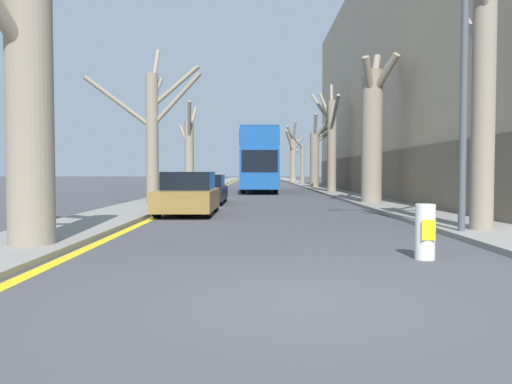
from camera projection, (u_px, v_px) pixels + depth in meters
The scene contains 19 objects.
ground_plane at pixel (297, 303), 5.59m from camera, with size 300.00×300.00×0.00m, color #424247.
sidewalk_left at pixel (215, 184), 55.54m from camera, with size 2.31×120.00×0.12m, color gray.
sidewalk_right at pixel (305, 184), 55.55m from camera, with size 2.31×120.00×0.12m, color gray.
building_facade_right at pixel (442, 81), 31.19m from camera, with size 10.08×38.13×14.33m.
kerb_line_stripe at pixel (227, 185), 55.55m from camera, with size 0.24×120.00×0.01m, color yellow.
street_tree_left_0 at pixel (19, 66), 9.10m from camera, with size 3.01×3.11×7.98m.
street_tree_left_1 at pixel (152, 129), 20.17m from camera, with size 4.61×2.33×6.76m.
street_tree_left_2 at pixel (189, 152), 31.70m from camera, with size 1.17×4.14×5.87m.
street_tree_right_0 at pixel (487, 67), 11.48m from camera, with size 3.49×4.07×8.26m.
street_tree_right_1 at pixel (372, 129), 21.98m from camera, with size 2.09×3.05×6.77m.
street_tree_right_2 at pixel (331, 139), 34.40m from camera, with size 1.62×4.87×7.86m.
street_tree_right_3 at pixel (316, 154), 44.44m from camera, with size 3.02×1.74×6.55m.
street_tree_right_4 at pixel (301, 161), 56.53m from camera, with size 2.11×4.87×5.96m.
street_tree_right_5 at pixel (293, 156), 67.44m from camera, with size 2.71×2.55×8.16m.
double_decker_bus at pixel (259, 158), 37.00m from camera, with size 2.58×11.76×4.42m.
parked_car_0 at pixel (188, 194), 17.20m from camera, with size 1.87×4.16×1.47m.
parked_car_1 at pixel (205, 190), 23.21m from camera, with size 1.80×4.30×1.34m.
lamp_post at pixel (460, 43), 11.23m from camera, with size 1.40×0.20×7.80m.
traffic_bollard at pixel (425, 232), 8.34m from camera, with size 0.33×0.34×0.93m.
Camera 1 is at (-0.47, -5.54, 1.47)m, focal length 35.00 mm.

